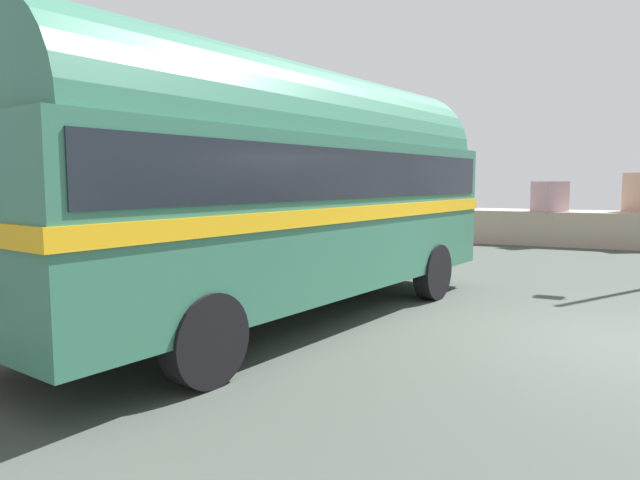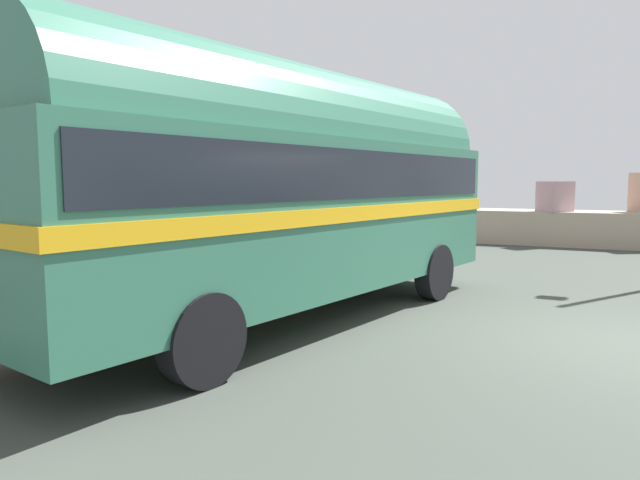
% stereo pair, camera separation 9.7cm
% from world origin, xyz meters
% --- Properties ---
extents(ground, '(32.00, 26.00, 0.02)m').
position_xyz_m(ground, '(0.00, 0.00, 0.01)').
color(ground, '#3C433C').
extents(breakwater, '(31.36, 2.14, 2.48)m').
position_xyz_m(breakwater, '(0.42, 11.83, 0.73)').
color(breakwater, '#A99C88').
rests_on(breakwater, ground).
extents(vintage_coach, '(4.13, 8.89, 3.70)m').
position_xyz_m(vintage_coach, '(-4.51, -0.67, 2.05)').
color(vintage_coach, black).
rests_on(vintage_coach, ground).
extents(second_coach, '(4.47, 8.91, 3.70)m').
position_xyz_m(second_coach, '(-9.51, -0.40, 2.05)').
color(second_coach, black).
rests_on(second_coach, ground).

